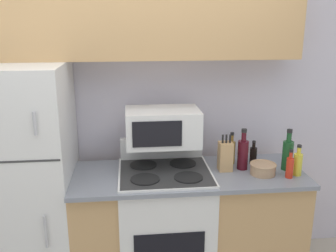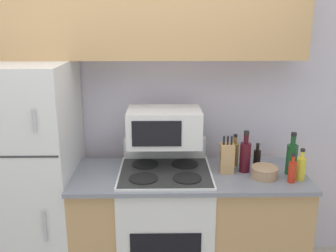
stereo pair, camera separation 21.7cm
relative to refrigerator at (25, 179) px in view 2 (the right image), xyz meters
name	(u,v)px [view 2 (the right image)]	position (x,y,z in m)	size (l,w,h in m)	color
wall_back	(140,106)	(0.81, 0.39, 0.44)	(8.00, 0.05, 2.55)	silver
lower_cabinets	(188,229)	(1.18, -0.06, -0.38)	(1.63, 0.62, 0.90)	tan
refrigerator	(25,179)	(0.00, 0.00, 0.00)	(0.73, 0.73, 1.67)	white
upper_cabinets	(136,14)	(0.81, 0.21, 1.14)	(2.36, 0.31, 0.61)	tan
stove	(165,227)	(1.01, -0.07, -0.36)	(0.65, 0.61, 1.08)	white
microwave	(164,127)	(1.00, 0.04, 0.37)	(0.52, 0.34, 0.25)	white
knife_block	(227,158)	(1.44, -0.06, 0.17)	(0.09, 0.09, 0.27)	tan
bowl	(265,172)	(1.69, -0.16, 0.11)	(0.18, 0.18, 0.08)	tan
bottle_soy_sauce	(257,158)	(1.68, 0.04, 0.14)	(0.05, 0.05, 0.18)	black
bottle_wine_green	(292,158)	(1.89, -0.09, 0.18)	(0.08, 0.08, 0.30)	#194C23
bottle_cooking_spray	(301,168)	(1.92, -0.20, 0.15)	(0.06, 0.06, 0.22)	gold
bottle_hot_sauce	(292,171)	(1.85, -0.23, 0.14)	(0.05, 0.05, 0.20)	red
bottle_vinegar	(235,153)	(1.52, 0.07, 0.16)	(0.06, 0.06, 0.24)	olive
bottle_wine_red	(245,156)	(1.57, -0.05, 0.18)	(0.08, 0.08, 0.30)	#470F19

